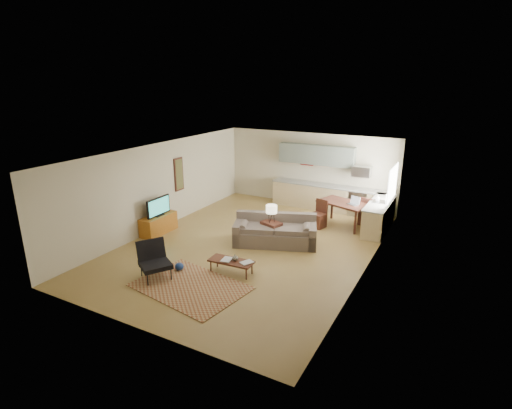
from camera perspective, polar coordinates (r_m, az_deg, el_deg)
The scene contains 25 objects.
room at distance 11.02m, azimuth -0.74°, elevation 0.58°, with size 9.00×9.00×9.00m.
kitchen_counter_back at distance 14.64m, azimuth 10.35°, elevation 0.96°, with size 4.26×0.64×0.92m, color tan, non-canonical shape.
kitchen_counter_right at distance 13.08m, azimuth 17.17°, elevation -1.57°, with size 0.64×2.26×0.92m, color tan, non-canonical shape.
kitchen_range at distance 14.36m, azimuth 14.51°, elevation 0.31°, with size 0.62×0.62×0.90m, color #A5A8AD.
kitchen_microwave at distance 14.10m, azimuth 14.86°, elevation 4.61°, with size 0.62×0.40×0.35m, color #A5A8AD.
upper_cabinets at distance 14.62m, azimuth 8.60°, elevation 7.04°, with size 2.80×0.34×0.70m, color slate.
window_right at distance 12.73m, azimuth 18.92°, elevation 2.87°, with size 0.02×1.40×1.05m, color white.
wall_art_left at distance 13.45m, azimuth -10.94°, elevation 4.26°, with size 0.06×0.42×1.10m, color olive, non-canonical shape.
triptych at distance 14.92m, azimuth 7.30°, elevation 6.52°, with size 1.70×0.04×0.50m, color beige, non-canonical shape.
rug at distance 9.47m, azimuth -9.37°, elevation -11.48°, with size 2.49×1.72×0.02m, color brown.
sofa at distance 11.44m, azimuth 2.74°, elevation -3.70°, with size 2.44×1.06×0.85m, color #6B5C53, non-canonical shape.
coffee_table at distance 9.92m, azimuth -3.55°, elevation -8.83°, with size 1.11×0.44×0.34m, color #431F12, non-canonical shape.
book_a at distance 9.90m, azimuth -4.83°, elevation -7.76°, with size 0.28×0.35×0.03m, color maroon.
book_b at distance 9.78m, azimuth -1.71°, elevation -8.05°, with size 0.33×0.37×0.02m, color navy.
vase at distance 9.81m, azimuth -3.00°, elevation -7.54°, with size 0.16×0.16×0.16m, color black.
armchair at distance 9.82m, azimuth -14.21°, elevation -7.86°, with size 0.78×0.78×0.89m, color black, non-canonical shape.
tv_credenza at distance 12.66m, azimuth -13.75°, elevation -2.73°, with size 0.48×1.24×0.57m, color #955417, non-canonical shape.
tv at distance 12.45m, azimuth -13.77°, elevation -0.29°, with size 0.10×0.96×0.57m, color black, non-canonical shape.
console_table at distance 11.53m, azimuth 2.19°, elevation -4.05°, with size 0.56×0.37×0.65m, color #3D1D15, non-canonical shape.
table_lamp at distance 11.32m, azimuth 2.22°, elevation -1.28°, with size 0.32×0.32×0.52m, color beige, non-canonical shape.
dining_table at distance 13.15m, azimuth 12.33°, elevation -1.35°, with size 1.58×0.90×0.80m, color #3D1D15, non-canonical shape.
dining_chair_near at distance 12.87m, azimuth 8.88°, elevation -1.33°, with size 0.43×0.45×0.90m, color #3D1D15, non-canonical shape.
dining_chair_far at distance 13.44m, azimuth 15.67°, elevation -0.85°, with size 0.46×0.48×0.95m, color #3D1D15, non-canonical shape.
laptop at distance 12.82m, azimuth 13.70°, elevation 0.53°, with size 0.34×0.25×0.25m, color #A5A8AD, non-canonical shape.
soap_bottle at distance 12.99m, azimuth 17.01°, elevation 0.89°, with size 0.09×0.09×0.19m, color beige.
Camera 1 is at (5.11, -9.22, 4.57)m, focal length 28.00 mm.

